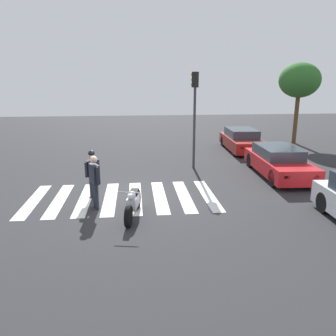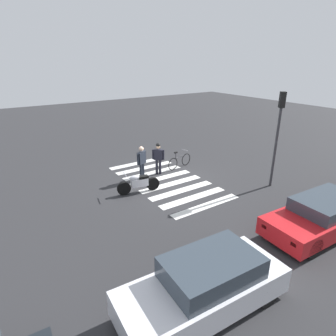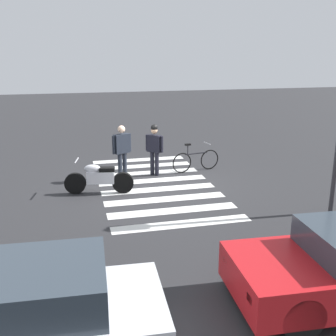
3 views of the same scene
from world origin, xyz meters
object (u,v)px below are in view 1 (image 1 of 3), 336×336
Objects in this scene: car_red_convertible at (278,162)px; officer_by_motorcycle at (95,178)px; officer_on_foot at (92,171)px; leaning_bicycle at (95,176)px; traffic_light_pole at (194,105)px; car_maroon_wagon at (242,140)px; police_motorcycle at (133,203)px.

officer_by_motorcycle is at bearing -67.48° from car_red_convertible.
officer_on_foot is at bearing -169.71° from officer_by_motorcycle.
traffic_light_pole reaches higher than leaning_bicycle.
car_maroon_wagon is at bearing 133.60° from officer_on_foot.
car_red_convertible is at bearing 94.09° from leaning_bicycle.
car_red_convertible is (5.60, -0.16, 0.00)m from car_maroon_wagon.
car_maroon_wagon is (-6.17, 8.18, 0.24)m from leaning_bicycle.
traffic_light_pole is (-4.93, 4.17, 1.99)m from officer_by_motorcycle.
leaning_bicycle is at bearing -175.38° from officer_on_foot.
leaning_bicycle is 1.63m from officer_on_foot.
traffic_light_pole is (-1.74, -3.54, 2.39)m from car_red_convertible.
officer_by_motorcycle reaches higher than police_motorcycle.
officer_by_motorcycle is (1.12, 0.20, 0.03)m from officer_on_foot.
officer_by_motorcycle is at bearing -40.18° from traffic_light_pole.
car_maroon_wagon is at bearing 136.28° from traffic_light_pole.
officer_on_foot is 0.37× the size of car_red_convertible.
officer_on_foot is 0.98× the size of officer_by_motorcycle.
car_red_convertible is (-0.57, 8.03, 0.24)m from leaning_bicycle.
leaning_bicycle is 0.39× the size of traffic_light_pole.
car_maroon_wagon is at bearing 145.51° from police_motorcycle.
traffic_light_pole is at bearing 117.27° from leaning_bicycle.
traffic_light_pole is at bearing -116.21° from car_red_convertible.
officer_by_motorcycle is at bearing -41.78° from car_maroon_wagon.
police_motorcycle is at bearing -57.98° from car_red_convertible.
car_red_convertible is at bearing 63.79° from traffic_light_pole.
officer_on_foot is 6.14m from traffic_light_pole.
officer_by_motorcycle is 0.39× the size of car_maroon_wagon.
car_red_convertible is at bearing 104.71° from officer_on_foot.
officer_on_foot reaches higher than police_motorcycle.
police_motorcycle reaches higher than leaning_bicycle.
officer_on_foot is at bearing -143.95° from police_motorcycle.
officer_by_motorcycle is at bearing 7.06° from leaning_bicycle.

